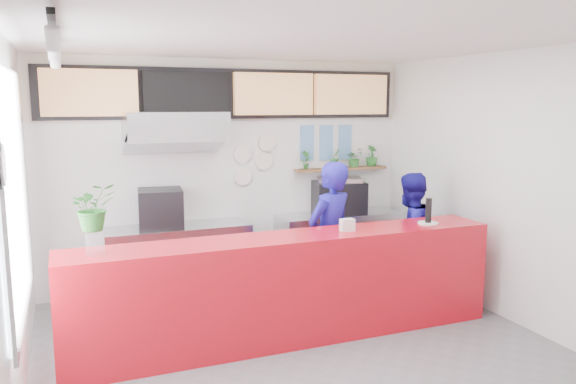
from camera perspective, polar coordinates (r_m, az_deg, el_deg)
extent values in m
plane|color=slate|center=(5.71, 1.75, -16.17)|extent=(5.00, 5.00, 0.00)
plane|color=silver|center=(5.20, 1.92, 15.33)|extent=(5.00, 5.00, 0.00)
plane|color=white|center=(7.58, -5.78, 1.92)|extent=(5.00, 0.00, 5.00)
plane|color=white|center=(4.84, -26.46, -2.98)|extent=(0.00, 5.00, 5.00)
plane|color=white|center=(6.65, 21.98, 0.33)|extent=(0.00, 5.00, 5.00)
cube|color=#B70D18|center=(5.84, 0.19, -9.73)|extent=(4.50, 0.60, 1.10)
cube|color=beige|center=(7.52, -5.89, 10.27)|extent=(5.00, 0.02, 0.80)
cube|color=#B2B5BA|center=(7.32, -11.06, -6.85)|extent=(1.80, 0.60, 0.90)
cube|color=black|center=(7.13, -12.82, -1.64)|extent=(0.59, 0.59, 0.48)
cube|color=#B2B5BA|center=(7.00, -11.40, 6.55)|extent=(1.20, 0.70, 0.35)
cube|color=#B2B5BA|center=(7.01, -11.35, 4.92)|extent=(1.20, 0.69, 0.31)
cube|color=#B2B5BA|center=(8.04, 5.31, -5.27)|extent=(1.80, 0.60, 0.90)
cube|color=black|center=(7.89, 5.20, -0.56)|extent=(0.77, 0.62, 0.45)
cube|color=#ABADB3|center=(7.86, 5.22, 1.28)|extent=(0.72, 0.61, 0.06)
cube|color=brown|center=(8.08, 5.40, 2.36)|extent=(1.40, 0.18, 0.04)
cube|color=tan|center=(7.12, -19.49, 9.48)|extent=(1.10, 0.10, 0.55)
cube|color=black|center=(7.27, -10.18, 9.83)|extent=(1.10, 0.10, 0.55)
cube|color=tan|center=(7.59, -1.45, 9.92)|extent=(1.10, 0.10, 0.55)
cube|color=tan|center=(8.07, 6.41, 9.81)|extent=(1.10, 0.10, 0.55)
cube|color=black|center=(7.49, -5.82, 9.89)|extent=(4.80, 0.04, 0.65)
cube|color=silver|center=(5.10, -26.03, -0.10)|extent=(0.04, 2.20, 1.90)
cube|color=#B2B5BA|center=(5.10, -25.80, -0.09)|extent=(0.03, 2.30, 2.00)
cylinder|color=white|center=(3.86, -27.00, 2.46)|extent=(0.02, 0.26, 0.26)
cube|color=black|center=(4.76, -22.75, 14.53)|extent=(0.05, 2.40, 0.04)
cylinder|color=silver|center=(7.57, -4.65, 3.83)|extent=(0.24, 0.03, 0.24)
cylinder|color=silver|center=(7.67, -2.50, 3.17)|extent=(0.24, 0.03, 0.24)
cylinder|color=silver|center=(7.60, -4.62, 1.58)|extent=(0.24, 0.03, 0.24)
cylinder|color=silver|center=(7.67, -2.16, 5.04)|extent=(0.24, 0.03, 0.24)
cube|color=#598CBF|center=(7.89, 1.94, 5.88)|extent=(0.20, 0.02, 0.25)
cube|color=#598CBF|center=(8.02, 3.91, 5.92)|extent=(0.20, 0.02, 0.25)
cube|color=#598CBF|center=(8.15, 5.82, 5.94)|extent=(0.20, 0.02, 0.25)
cube|color=#598CBF|center=(7.91, 1.93, 4.08)|extent=(0.20, 0.02, 0.25)
cube|color=#598CBF|center=(8.03, 3.89, 4.14)|extent=(0.20, 0.02, 0.25)
cube|color=#598CBF|center=(8.17, 5.80, 4.19)|extent=(0.20, 0.02, 0.25)
imported|color=navy|center=(6.43, 4.28, -4.84)|extent=(0.77, 0.66, 1.79)
imported|color=navy|center=(7.14, 12.20, -4.42)|extent=(0.88, 0.75, 1.59)
imported|color=#236222|center=(7.82, 1.81, 3.31)|extent=(0.16, 0.14, 0.27)
imported|color=#236222|center=(8.02, 4.82, 3.47)|extent=(0.19, 0.18, 0.28)
imported|color=#236222|center=(8.16, 6.77, 3.50)|extent=(0.30, 0.27, 0.27)
imported|color=#236222|center=(8.30, 8.51, 3.67)|extent=(0.22, 0.21, 0.30)
cylinder|color=silver|center=(5.26, -19.00, -4.99)|extent=(0.16, 0.16, 0.20)
imported|color=#236222|center=(5.19, -19.18, -1.45)|extent=(0.45, 0.41, 0.42)
cube|color=silver|center=(5.93, 6.03, -3.34)|extent=(0.15, 0.09, 0.13)
cylinder|color=silver|center=(6.44, 14.04, -3.08)|extent=(0.29, 0.29, 0.02)
cylinder|color=black|center=(6.41, 14.09, -1.83)|extent=(0.07, 0.07, 0.27)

